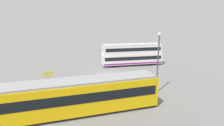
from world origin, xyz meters
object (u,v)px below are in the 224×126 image
tram_yellow (80,96)px  pedestrian_near_railing (101,82)px  info_sign (48,76)px  pedestrian_crossing (123,87)px  double_decker_bus (132,54)px  street_lamp (158,59)px

tram_yellow → pedestrian_near_railing: (-3.45, -4.77, -0.67)m
info_sign → pedestrian_crossing: bearing=147.4°
double_decker_bus → info_sign: (14.82, 7.48, -0.41)m
info_sign → street_lamp: bearing=155.3°
street_lamp → tram_yellow: bearing=12.2°
tram_yellow → pedestrian_near_railing: tram_yellow is taller
pedestrian_crossing → street_lamp: 5.19m
tram_yellow → pedestrian_near_railing: size_ratio=8.45×
double_decker_bus → street_lamp: 13.50m
pedestrian_near_railing → pedestrian_crossing: pedestrian_near_railing is taller
double_decker_bus → tram_yellow: bearing=51.1°
street_lamp → info_sign: bearing=-24.7°
tram_yellow → street_lamp: street_lamp is taller
pedestrian_near_railing → street_lamp: size_ratio=0.25×
double_decker_bus → info_sign: size_ratio=4.91×
pedestrian_near_railing → info_sign: bearing=-25.1°
pedestrian_near_railing → info_sign: (6.08, -2.84, 0.57)m
tram_yellow → pedestrian_crossing: 5.95m
info_sign → pedestrian_near_railing: bearing=154.9°
tram_yellow → info_sign: 8.06m
pedestrian_crossing → info_sign: bearing=-32.6°
pedestrian_near_railing → double_decker_bus: bearing=-130.2°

